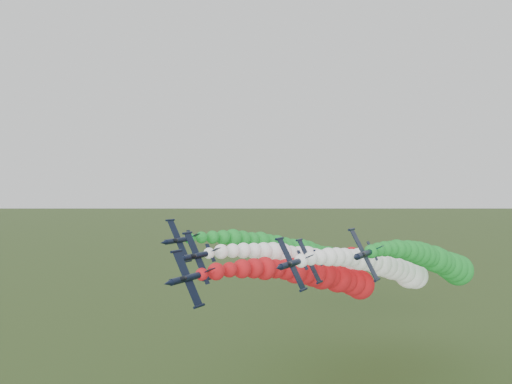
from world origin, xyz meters
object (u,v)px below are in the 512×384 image
jet_outer_left (300,252)px  jet_outer_right (440,263)px  jet_lead (327,277)px  jet_inner_right (392,268)px  jet_trail (394,266)px  jet_inner_left (324,263)px

jet_outer_left → jet_outer_right: size_ratio=1.00×
jet_lead → jet_inner_right: bearing=49.7°
jet_lead → jet_outer_right: jet_outer_right is taller
jet_lead → jet_outer_right: size_ratio=1.00×
jet_outer_left → jet_trail: bearing=27.9°
jet_outer_left → jet_trail: (22.47, 11.89, -3.84)m
jet_outer_right → jet_trail: bearing=144.4°
jet_outer_left → jet_trail: size_ratio=1.00×
jet_inner_right → jet_outer_left: bearing=168.5°
jet_inner_left → jet_inner_right: 17.10m
jet_inner_left → jet_trail: jet_inner_left is taller
jet_inner_left → jet_outer_left: (-9.21, 5.48, 1.73)m
jet_outer_right → jet_inner_right: bearing=-142.4°
jet_inner_right → jet_outer_right: size_ratio=0.99×
jet_inner_right → jet_outer_right: bearing=37.6°
jet_lead → jet_inner_left: size_ratio=1.00×
jet_lead → jet_trail: jet_lead is taller
jet_inner_right → jet_trail: jet_inner_right is taller
jet_lead → jet_outer_left: 24.06m
jet_lead → jet_trail: 31.26m
jet_lead → jet_outer_right: (20.88, 20.63, 2.19)m
jet_trail → jet_outer_right: bearing=-35.6°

